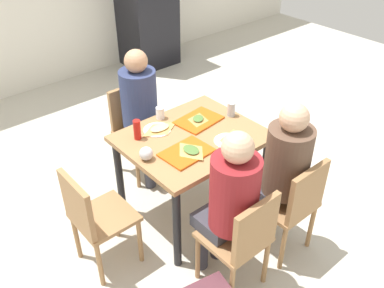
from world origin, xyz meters
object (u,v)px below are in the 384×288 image
Objects in this scene: chair_near_right at (293,202)px; soda_can at (231,109)px; pizza_slice_d at (233,140)px; foil_bundle at (146,153)px; pizza_slice_a at (191,150)px; main_table at (192,147)px; pizza_slice_c at (160,128)px; paper_plate_center at (157,130)px; person_in_red at (230,198)px; plastic_cup_a at (160,113)px; chair_left_end at (93,216)px; paper_plate_near_edge at (228,141)px; person_in_brown_jacket at (282,166)px; chair_far_side at (135,124)px; pizza_slice_b at (198,119)px; plastic_cup_b at (228,150)px; condiment_bottle at (137,130)px; tray_red_near at (187,152)px; tray_red_far at (199,120)px; chair_near_left at (243,237)px; person_far_side at (142,107)px.

soda_can is at bearing 77.70° from chair_near_right.
foil_bundle is (-0.63, 0.25, 0.03)m from pizza_slice_d.
pizza_slice_a is at bearing 122.79° from chair_near_right.
chair_near_right is 1.12m from foil_bundle.
main_table is 0.29m from pizza_slice_c.
paper_plate_center is at bearing 160.11° from soda_can.
plastic_cup_a is (0.24, 1.05, 0.08)m from person_in_red.
plastic_cup_a reaches higher than main_table.
pizza_slice_a is (0.11, 0.51, 0.06)m from person_in_red.
pizza_slice_d is (-0.08, 0.55, 0.30)m from chair_near_right.
chair_left_end is 1.01m from plastic_cup_a.
paper_plate_center is 1.00× the size of paper_plate_near_edge.
person_in_brown_jacket is at bearing -78.87° from pizza_slice_d.
pizza_slice_a is at bearing 78.17° from person_in_red.
foil_bundle is at bearing 105.59° from person_in_red.
plastic_cup_a is at bearing 106.72° from paper_plate_near_edge.
pizza_slice_d is at bearing -132.35° from soda_can.
chair_far_side is 0.68× the size of person_in_red.
paper_plate_near_edge is 0.37m from pizza_slice_b.
main_table is 0.48m from soda_can.
person_in_brown_jacket reaches higher than foil_bundle.
pizza_slice_d is 0.40m from soda_can.
person_in_brown_jacket is at bearing -52.61° from plastic_cup_b.
condiment_bottle is (-0.60, 0.92, 0.11)m from person_in_brown_jacket.
pizza_slice_c is 1.95× the size of soda_can.
tray_red_near is at bearing -11.91° from chair_left_end.
person_in_red is 6.11× the size of pizza_slice_a.
chair_left_end reaches higher than tray_red_far.
plastic_cup_a reaches higher than chair_near_right.
chair_left_end is 5.34× the size of condiment_bottle.
person_in_red is 0.61m from pizza_slice_d.
pizza_slice_a is at bearing 80.67° from chair_near_left.
tray_red_far is 1.76× the size of pizza_slice_b.
foil_bundle is at bearing 153.46° from tray_red_near.
chair_left_end reaches higher than pizza_slice_c.
foil_bundle is at bearing -122.43° from person_far_side.
chair_far_side is 1.01m from foil_bundle.
person_in_brown_jacket is at bearing -79.08° from person_far_side.
pizza_slice_a is at bearing -162.21° from soda_can.
person_far_side reaches higher than soda_can.
main_table is at bearing 68.91° from person_in_red.
main_table is at bearing 2.80° from foil_bundle.
pizza_slice_b is at bearing -72.47° from person_far_side.
plastic_cup_a reaches higher than pizza_slice_d.
pizza_slice_b is 0.32m from plastic_cup_a.
paper_plate_near_edge is 1.38× the size of condiment_bottle.
main_table is 10.50× the size of foil_bundle.
tray_red_far is (0.45, 0.81, 0.04)m from person_in_red.
plastic_cup_b is at bearing -85.96° from main_table.
pizza_slice_d is (0.34, -0.10, -0.01)m from pizza_slice_a.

